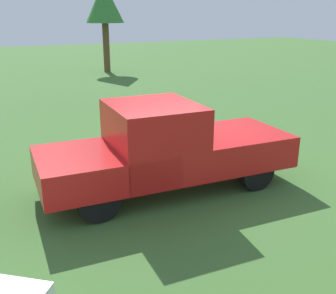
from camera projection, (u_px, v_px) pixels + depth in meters
The scene contains 3 objects.
ground_plane at pixel (177, 172), 9.00m from camera, with size 80.00×80.00×0.00m, color #3D662D.
pickup_truck at pixel (162, 147), 7.83m from camera, with size 5.18×2.09×1.80m.
tree_side at pixel (104, 4), 23.20m from camera, with size 2.25×2.25×5.22m.
Camera 1 is at (-3.98, -7.34, 3.42)m, focal length 42.42 mm.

